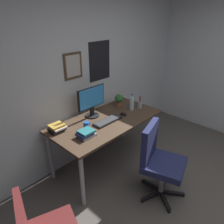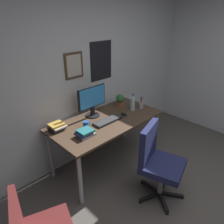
{
  "view_description": "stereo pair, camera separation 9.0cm",
  "coord_description": "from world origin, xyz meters",
  "px_view_note": "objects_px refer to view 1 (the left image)",
  "views": [
    {
      "loc": [
        -1.88,
        -0.16,
        2.1
      ],
      "look_at": [
        -0.06,
        1.58,
        0.9
      ],
      "focal_mm": 34.04,
      "sensor_mm": 36.0,
      "label": 1
    },
    {
      "loc": [
        -1.82,
        -0.22,
        2.1
      ],
      "look_at": [
        -0.06,
        1.58,
        0.9
      ],
      "focal_mm": 34.04,
      "sensor_mm": 36.0,
      "label": 2
    }
  ],
  "objects_px": {
    "computer_mouse": "(123,114)",
    "pen_cup": "(140,105)",
    "keyboard": "(108,121)",
    "book_stack_left": "(57,128)",
    "coffee_mug_near": "(86,125)",
    "monitor": "(92,100)",
    "water_bottle": "(132,103)",
    "potted_plant": "(119,100)",
    "office_chair": "(158,158)",
    "book_stack_right": "(86,134)"
  },
  "relations": [
    {
      "from": "computer_mouse",
      "to": "book_stack_right",
      "type": "height_order",
      "value": "book_stack_right"
    },
    {
      "from": "keyboard",
      "to": "book_stack_right",
      "type": "bearing_deg",
      "value": -169.32
    },
    {
      "from": "office_chair",
      "to": "potted_plant",
      "type": "distance_m",
      "value": 1.16
    },
    {
      "from": "pen_cup",
      "to": "coffee_mug_near",
      "type": "bearing_deg",
      "value": 173.5
    },
    {
      "from": "office_chair",
      "to": "monitor",
      "type": "relative_size",
      "value": 2.07
    },
    {
      "from": "monitor",
      "to": "coffee_mug_near",
      "type": "xyz_separation_m",
      "value": [
        -0.28,
        -0.21,
        -0.19
      ]
    },
    {
      "from": "keyboard",
      "to": "book_stack_left",
      "type": "distance_m",
      "value": 0.67
    },
    {
      "from": "monitor",
      "to": "book_stack_left",
      "type": "distance_m",
      "value": 0.61
    },
    {
      "from": "keyboard",
      "to": "coffee_mug_near",
      "type": "distance_m",
      "value": 0.32
    },
    {
      "from": "pen_cup",
      "to": "book_stack_right",
      "type": "distance_m",
      "value": 1.11
    },
    {
      "from": "book_stack_right",
      "to": "book_stack_left",
      "type": "bearing_deg",
      "value": 113.16
    },
    {
      "from": "keyboard",
      "to": "office_chair",
      "type": "bearing_deg",
      "value": -86.29
    },
    {
      "from": "book_stack_left",
      "to": "book_stack_right",
      "type": "xyz_separation_m",
      "value": [
        0.16,
        -0.37,
        -0.0
      ]
    },
    {
      "from": "potted_plant",
      "to": "monitor",
      "type": "bearing_deg",
      "value": 175.33
    },
    {
      "from": "keyboard",
      "to": "water_bottle",
      "type": "height_order",
      "value": "water_bottle"
    },
    {
      "from": "monitor",
      "to": "water_bottle",
      "type": "bearing_deg",
      "value": -26.32
    },
    {
      "from": "computer_mouse",
      "to": "coffee_mug_near",
      "type": "distance_m",
      "value": 0.62
    },
    {
      "from": "office_chair",
      "to": "coffee_mug_near",
      "type": "xyz_separation_m",
      "value": [
        -0.36,
        0.86,
        0.27
      ]
    },
    {
      "from": "potted_plant",
      "to": "book_stack_left",
      "type": "relative_size",
      "value": 0.99
    },
    {
      "from": "computer_mouse",
      "to": "pen_cup",
      "type": "bearing_deg",
      "value": -2.55
    },
    {
      "from": "monitor",
      "to": "computer_mouse",
      "type": "distance_m",
      "value": 0.5
    },
    {
      "from": "water_bottle",
      "to": "pen_cup",
      "type": "bearing_deg",
      "value": -19.45
    },
    {
      "from": "monitor",
      "to": "water_bottle",
      "type": "height_order",
      "value": "monitor"
    },
    {
      "from": "coffee_mug_near",
      "to": "book_stack_left",
      "type": "relative_size",
      "value": 0.56
    },
    {
      "from": "office_chair",
      "to": "book_stack_right",
      "type": "distance_m",
      "value": 0.9
    },
    {
      "from": "potted_plant",
      "to": "pen_cup",
      "type": "distance_m",
      "value": 0.33
    },
    {
      "from": "potted_plant",
      "to": "book_stack_right",
      "type": "height_order",
      "value": "potted_plant"
    },
    {
      "from": "office_chair",
      "to": "water_bottle",
      "type": "height_order",
      "value": "water_bottle"
    },
    {
      "from": "keyboard",
      "to": "book_stack_left",
      "type": "bearing_deg",
      "value": 154.99
    },
    {
      "from": "water_bottle",
      "to": "book_stack_right",
      "type": "xyz_separation_m",
      "value": [
        -0.97,
        -0.09,
        -0.06
      ]
    },
    {
      "from": "pen_cup",
      "to": "potted_plant",
      "type": "bearing_deg",
      "value": 121.59
    },
    {
      "from": "water_bottle",
      "to": "book_stack_right",
      "type": "height_order",
      "value": "water_bottle"
    },
    {
      "from": "monitor",
      "to": "book_stack_left",
      "type": "height_order",
      "value": "monitor"
    },
    {
      "from": "monitor",
      "to": "book_stack_right",
      "type": "xyz_separation_m",
      "value": [
        -0.42,
        -0.37,
        -0.2
      ]
    },
    {
      "from": "monitor",
      "to": "pen_cup",
      "type": "relative_size",
      "value": 2.3
    },
    {
      "from": "water_bottle",
      "to": "coffee_mug_near",
      "type": "bearing_deg",
      "value": 175.8
    },
    {
      "from": "potted_plant",
      "to": "book_stack_left",
      "type": "bearing_deg",
      "value": 177.83
    },
    {
      "from": "pen_cup",
      "to": "book_stack_right",
      "type": "height_order",
      "value": "pen_cup"
    },
    {
      "from": "keyboard",
      "to": "computer_mouse",
      "type": "relative_size",
      "value": 3.91
    },
    {
      "from": "water_bottle",
      "to": "coffee_mug_near",
      "type": "relative_size",
      "value": 2.3
    },
    {
      "from": "office_chair",
      "to": "pen_cup",
      "type": "relative_size",
      "value": 4.75
    },
    {
      "from": "keyboard",
      "to": "coffee_mug_near",
      "type": "height_order",
      "value": "coffee_mug_near"
    },
    {
      "from": "water_bottle",
      "to": "potted_plant",
      "type": "bearing_deg",
      "value": 97.69
    },
    {
      "from": "monitor",
      "to": "pen_cup",
      "type": "height_order",
      "value": "monitor"
    },
    {
      "from": "book_stack_right",
      "to": "pen_cup",
      "type": "bearing_deg",
      "value": 2.32
    },
    {
      "from": "office_chair",
      "to": "keyboard",
      "type": "distance_m",
      "value": 0.82
    },
    {
      "from": "monitor",
      "to": "water_bottle",
      "type": "distance_m",
      "value": 0.63
    },
    {
      "from": "monitor",
      "to": "water_bottle",
      "type": "xyz_separation_m",
      "value": [
        0.55,
        -0.27,
        -0.13
      ]
    },
    {
      "from": "water_bottle",
      "to": "potted_plant",
      "type": "distance_m",
      "value": 0.23
    },
    {
      "from": "computer_mouse",
      "to": "coffee_mug_near",
      "type": "relative_size",
      "value": 1.0
    }
  ]
}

